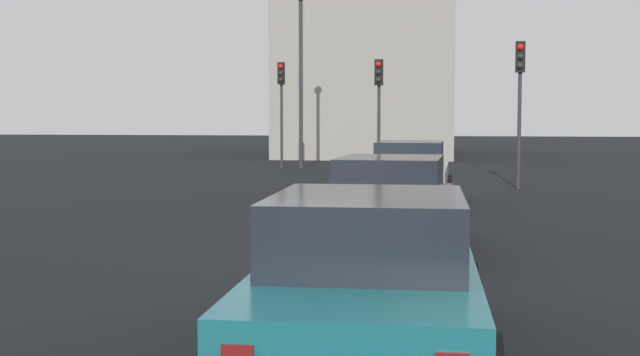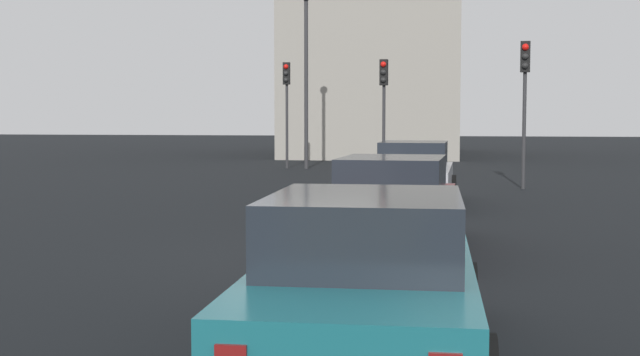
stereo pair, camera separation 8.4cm
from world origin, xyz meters
TOP-DOWN VIEW (x-y plane):
  - ground_plane at (0.00, 0.00)m, footprint 160.00×160.00m
  - car_silver_left_lead at (7.61, -1.42)m, footprint 4.72×2.01m
  - car_maroon_left_second at (0.67, -1.46)m, footprint 4.65×2.11m
  - car_teal_left_third at (-5.43, -1.71)m, footprint 4.66×2.12m
  - traffic_light_near_left at (12.54, -4.36)m, footprint 0.32×0.30m
  - traffic_light_near_right at (20.94, 4.54)m, footprint 0.32×0.28m
  - traffic_light_far_left at (16.49, 0.14)m, footprint 0.32×0.29m
  - street_lamp_kerbside at (20.96, 3.73)m, footprint 0.56×0.36m
  - building_facade_left at (34.70, 2.00)m, footprint 14.65×9.01m

SIDE VIEW (x-z plane):
  - ground_plane at x=0.00m, z-range -0.20..0.00m
  - car_teal_left_third at x=-5.43m, z-range -0.02..1.46m
  - car_maroon_left_second at x=0.67m, z-range -0.02..1.48m
  - car_silver_left_lead at x=7.61m, z-range -0.03..1.52m
  - traffic_light_far_left at x=16.49m, z-range 0.90..5.03m
  - traffic_light_near_left at x=12.54m, z-range 0.94..5.28m
  - traffic_light_near_right at x=20.94m, z-range 0.94..5.30m
  - street_lamp_kerbside at x=20.96m, z-range 0.65..7.72m
  - building_facade_left at x=34.70m, z-range 0.00..15.51m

